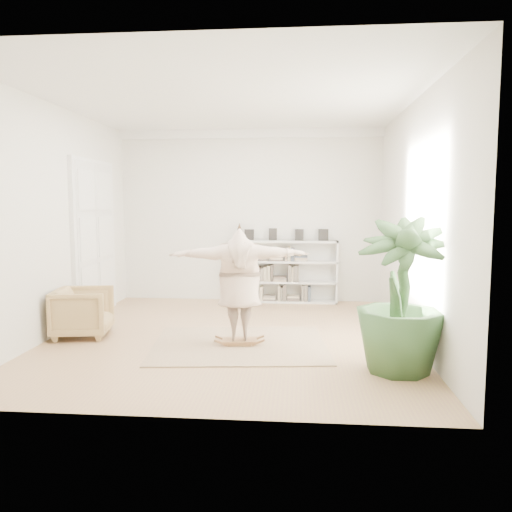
{
  "coord_description": "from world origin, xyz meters",
  "views": [
    {
      "loc": [
        1.05,
        -7.56,
        2.06
      ],
      "look_at": [
        0.36,
        0.4,
        1.22
      ],
      "focal_mm": 35.0,
      "sensor_mm": 36.0,
      "label": 1
    }
  ],
  "objects_px": {
    "person": "(239,282)",
    "houseplant": "(400,295)",
    "armchair": "(83,312)",
    "rocker_board": "(240,341)",
    "bookshelf": "(284,272)"
  },
  "relations": [
    {
      "from": "person",
      "to": "houseplant",
      "type": "xyz_separation_m",
      "value": [
        2.09,
        -0.95,
        0.02
      ]
    },
    {
      "from": "armchair",
      "to": "rocker_board",
      "type": "height_order",
      "value": "armchair"
    },
    {
      "from": "armchair",
      "to": "person",
      "type": "relative_size",
      "value": 0.42
    },
    {
      "from": "bookshelf",
      "to": "armchair",
      "type": "xyz_separation_m",
      "value": [
        -3.04,
        -3.01,
        -0.25
      ]
    },
    {
      "from": "rocker_board",
      "to": "person",
      "type": "xyz_separation_m",
      "value": [
        0.0,
        0.0,
        0.87
      ]
    },
    {
      "from": "armchair",
      "to": "person",
      "type": "distance_m",
      "value": 2.57
    },
    {
      "from": "bookshelf",
      "to": "armchair",
      "type": "height_order",
      "value": "bookshelf"
    },
    {
      "from": "bookshelf",
      "to": "person",
      "type": "distance_m",
      "value": 3.36
    },
    {
      "from": "rocker_board",
      "to": "armchair",
      "type": "bearing_deg",
      "value": 167.1
    },
    {
      "from": "houseplant",
      "to": "armchair",
      "type": "bearing_deg",
      "value": 164.77
    },
    {
      "from": "person",
      "to": "houseplant",
      "type": "height_order",
      "value": "houseplant"
    },
    {
      "from": "person",
      "to": "houseplant",
      "type": "bearing_deg",
      "value": 149.28
    },
    {
      "from": "rocker_board",
      "to": "person",
      "type": "relative_size",
      "value": 0.27
    },
    {
      "from": "armchair",
      "to": "person",
      "type": "xyz_separation_m",
      "value": [
        2.49,
        -0.29,
        0.55
      ]
    },
    {
      "from": "person",
      "to": "houseplant",
      "type": "relative_size",
      "value": 1.05
    }
  ]
}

